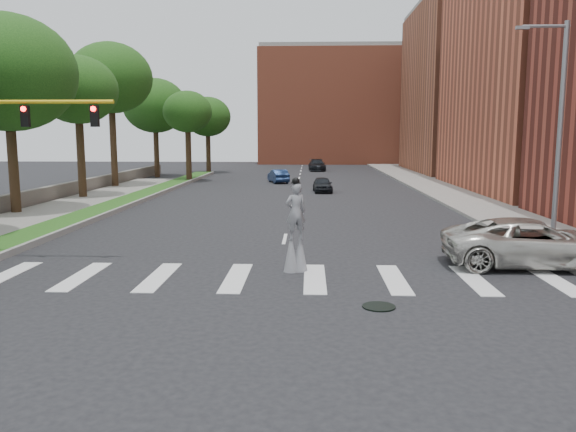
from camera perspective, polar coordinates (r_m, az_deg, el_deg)
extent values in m
plane|color=black|center=(17.49, -1.49, -7.17)|extent=(160.00, 160.00, 0.00)
cube|color=#1F4D16|center=(39.17, -16.59, 1.29)|extent=(2.00, 60.00, 0.25)
cube|color=gray|center=(38.85, -15.12, 1.31)|extent=(0.20, 60.00, 0.28)
cube|color=slate|center=(43.59, 17.35, 1.88)|extent=(5.00, 90.00, 0.18)
cube|color=#5F5952|center=(43.02, -22.72, 2.15)|extent=(0.50, 56.00, 1.10)
cylinder|color=black|center=(15.64, 9.21, -9.07)|extent=(0.90, 0.90, 0.04)
cube|color=#B75539|center=(51.80, 27.02, 15.55)|extent=(16.00, 22.00, 24.00)
cube|color=#9A5239|center=(74.03, 19.01, 11.97)|extent=(16.00, 22.00, 20.00)
cube|color=#B75539|center=(95.05, 5.23, 10.86)|extent=(26.00, 14.00, 18.00)
cylinder|color=slate|center=(24.88, 25.86, 7.10)|extent=(0.20, 0.20, 9.00)
cylinder|color=slate|center=(24.92, 24.75, 17.11)|extent=(1.80, 0.12, 0.12)
cube|color=slate|center=(24.59, 22.72, 17.24)|extent=(0.50, 0.18, 0.12)
cylinder|color=gold|center=(22.00, -23.80, 10.57)|extent=(5.20, 0.14, 0.14)
cube|color=black|center=(22.25, -25.13, 9.16)|extent=(0.28, 0.18, 0.75)
cylinder|color=#FF0C0C|center=(22.17, -25.29, 9.81)|extent=(0.18, 0.06, 0.18)
cube|color=black|center=(21.23, -19.04, 9.57)|extent=(0.28, 0.18, 0.75)
cylinder|color=#FF0C0C|center=(21.15, -19.17, 10.25)|extent=(0.18, 0.06, 0.18)
cylinder|color=#2F2012|center=(19.31, 1.23, -4.02)|extent=(0.07, 0.07, 1.09)
cylinder|color=#2F2012|center=(19.21, 0.32, -4.08)|extent=(0.07, 0.07, 1.09)
cone|color=slate|center=(19.28, 1.23, -3.62)|extent=(0.52, 0.52, 1.36)
cone|color=slate|center=(19.18, 0.32, -3.69)|extent=(0.52, 0.52, 1.36)
imported|color=slate|center=(18.99, 0.79, 0.44)|extent=(0.83, 0.68, 1.95)
sphere|color=black|center=(18.88, 0.79, 3.55)|extent=(0.26, 0.26, 0.26)
cylinder|color=black|center=(18.88, 0.79, 3.40)|extent=(0.34, 0.34, 0.02)
cube|color=yellow|center=(19.06, 0.65, 2.09)|extent=(0.22, 0.05, 0.10)
imported|color=beige|center=(21.67, 23.57, -2.52)|extent=(6.28, 3.11, 1.71)
imported|color=black|center=(45.93, 3.52, 3.22)|extent=(1.67, 3.72, 1.24)
imported|color=navy|center=(54.87, -1.00, 4.08)|extent=(2.43, 4.15, 1.29)
imported|color=black|center=(73.17, 2.96, 5.19)|extent=(2.34, 5.19, 1.48)
cylinder|color=#2F2012|center=(36.21, -26.15, 4.95)|extent=(0.56, 0.56, 6.18)
ellipsoid|color=#163A11|center=(36.34, -26.67, 12.88)|extent=(7.76, 7.76, 6.59)
cylinder|color=#2F2012|center=(43.34, -20.29, 5.83)|extent=(0.56, 0.56, 6.39)
ellipsoid|color=#163A11|center=(43.43, -20.60, 11.92)|extent=(5.67, 5.67, 4.82)
cylinder|color=#2F2012|center=(51.71, -17.31, 7.02)|extent=(0.56, 0.56, 7.71)
ellipsoid|color=#163A11|center=(51.93, -17.58, 13.24)|extent=(7.11, 7.11, 6.04)
cylinder|color=#2F2012|center=(63.60, -13.22, 6.58)|extent=(0.56, 0.56, 6.05)
ellipsoid|color=#163A11|center=(63.66, -13.37, 10.86)|extent=(6.91, 6.91, 5.87)
cylinder|color=#2F2012|center=(56.57, -10.07, 6.31)|extent=(0.56, 0.56, 5.68)
ellipsoid|color=#163A11|center=(56.59, -10.18, 10.39)|extent=(4.77, 4.77, 4.05)
cylinder|color=#2F2012|center=(69.24, -8.10, 6.57)|extent=(0.56, 0.56, 5.40)
ellipsoid|color=#163A11|center=(69.25, -8.17, 9.96)|extent=(5.58, 5.58, 4.74)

